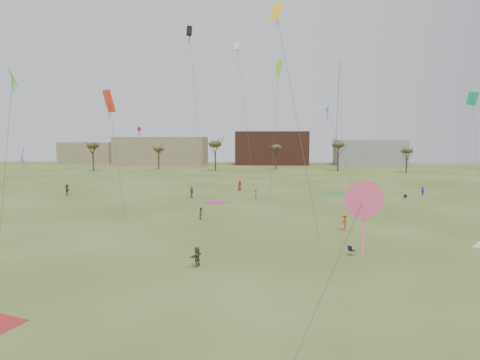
{
  "coord_description": "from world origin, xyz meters",
  "views": [
    {
      "loc": [
        2.66,
        -30.72,
        10.06
      ],
      "look_at": [
        0.0,
        12.0,
        5.5
      ],
      "focal_mm": 30.43,
      "sensor_mm": 36.0,
      "label": 1
    }
  ],
  "objects": [
    {
      "name": "camp_chair_right",
      "position": [
        24.95,
        34.86,
        0.26
      ],
      "size": [
        0.72,
        0.73,
        0.87
      ],
      "rotation": [
        0.0,
        0.0,
        5.67
      ],
      "color": "#131335",
      "rests_on": "ground"
    },
    {
      "name": "kites_aloft",
      "position": [
        -1.53,
        25.31,
        18.85
      ],
      "size": [
        69.24,
        65.13,
        25.54
      ],
      "color": "red",
      "rests_on": "ground"
    },
    {
      "name": "spectator_fore_b",
      "position": [
        -5.1,
        17.93,
        0.75
      ],
      "size": [
        0.6,
        0.75,
        1.49
      ],
      "primitive_type": "imported",
      "rotation": [
        0.0,
        0.0,
        1.53
      ],
      "color": "#77694C",
      "rests_on": "ground"
    },
    {
      "name": "building_brick",
      "position": [
        5.0,
        120.0,
        6.0
      ],
      "size": [
        26.0,
        16.0,
        12.0
      ],
      "primitive_type": "cube",
      "color": "brown",
      "rests_on": "ground"
    },
    {
      "name": "flyer_mid_b",
      "position": [
        11.23,
        13.05,
        0.94
      ],
      "size": [
        0.89,
        1.31,
        1.88
      ],
      "primitive_type": "imported",
      "rotation": [
        0.0,
        0.0,
        4.87
      ],
      "color": "#D36227",
      "rests_on": "ground"
    },
    {
      "name": "radio_tower",
      "position": [
        30.0,
        125.0,
        19.21
      ],
      "size": [
        1.51,
        1.72,
        41.0
      ],
      "color": "#9EA3A8",
      "rests_on": "ground"
    },
    {
      "name": "spectator_fore_c",
      "position": [
        -2.6,
        -0.18,
        0.79
      ],
      "size": [
        1.01,
        1.52,
        1.57
      ],
      "primitive_type": "imported",
      "rotation": [
        0.0,
        0.0,
        4.3
      ],
      "color": "brown",
      "rests_on": "ground"
    },
    {
      "name": "building_tan",
      "position": [
        -35.0,
        115.0,
        5.0
      ],
      "size": [
        32.0,
        14.0,
        10.0
      ],
      "primitive_type": "cube",
      "color": "#937F60",
      "rests_on": "ground"
    },
    {
      "name": "building_grey",
      "position": [
        40.0,
        118.0,
        4.5
      ],
      "size": [
        24.0,
        12.0,
        9.0
      ],
      "primitive_type": "cube",
      "color": "gray",
      "rests_on": "ground"
    },
    {
      "name": "ground",
      "position": [
        0.0,
        0.0,
        0.0
      ],
      "size": [
        260.0,
        260.0,
        0.0
      ],
      "primitive_type": "plane",
      "color": "#40541A",
      "rests_on": "ground"
    },
    {
      "name": "camp_chair_center",
      "position": [
        10.08,
        3.58,
        0.26
      ],
      "size": [
        0.72,
        0.7,
        0.87
      ],
      "rotation": [
        0.0,
        0.0,
        2.09
      ],
      "color": "#15173B",
      "rests_on": "ground"
    },
    {
      "name": "spectator_mid_e",
      "position": [
        1.18,
        35.07,
        0.75
      ],
      "size": [
        0.89,
        0.81,
        1.49
      ],
      "primitive_type": "imported",
      "rotation": [
        0.0,
        0.0,
        5.87
      ],
      "color": "silver",
      "rests_on": "ground"
    },
    {
      "name": "flyer_far_a",
      "position": [
        -31.56,
        36.99,
        0.93
      ],
      "size": [
        1.47,
        1.72,
        1.86
      ],
      "primitive_type": "imported",
      "rotation": [
        0.0,
        0.0,
        2.21
      ],
      "color": "#236A24",
      "rests_on": "ground"
    },
    {
      "name": "building_tan_west",
      "position": [
        -65.0,
        122.0,
        4.0
      ],
      "size": [
        20.0,
        12.0,
        8.0
      ],
      "primitive_type": "cube",
      "color": "#937F60",
      "rests_on": "ground"
    },
    {
      "name": "blanket_plum",
      "position": [
        -4.82,
        30.72,
        0.0
      ],
      "size": [
        4.64,
        4.64,
        0.03
      ],
      "primitive_type": "cube",
      "rotation": [
        0.0,
        0.0,
        0.98
      ],
      "color": "#AF357D",
      "rests_on": "ground"
    },
    {
      "name": "spectator_mid_d",
      "position": [
        -9.4,
        34.95,
        0.96
      ],
      "size": [
        0.76,
        1.21,
        1.92
      ],
      "primitive_type": "imported",
      "rotation": [
        0.0,
        0.0,
        1.29
      ],
      "color": "#8F3B83",
      "rests_on": "ground"
    },
    {
      "name": "flyer_far_b",
      "position": [
        -2.12,
        45.16,
        0.9
      ],
      "size": [
        1.05,
        0.95,
        1.8
      ],
      "primitive_type": "imported",
      "rotation": [
        0.0,
        0.0,
        0.54
      ],
      "color": "#B11E20",
      "rests_on": "ground"
    },
    {
      "name": "tree_line",
      "position": [
        -2.85,
        79.12,
        7.09
      ],
      "size": [
        117.44,
        49.32,
        8.91
      ],
      "color": "#3A2B1E",
      "rests_on": "ground"
    },
    {
      "name": "blanket_olive",
      "position": [
        15.71,
        42.5,
        0.0
      ],
      "size": [
        4.69,
        4.69,
        0.03
      ],
      "primitive_type": "cube",
      "rotation": [
        0.0,
        0.0,
        0.51
      ],
      "color": "#2F8345",
      "rests_on": "ground"
    },
    {
      "name": "flyer_far_c",
      "position": [
        29.79,
        40.56,
        0.71
      ],
      "size": [
        0.75,
        1.03,
        1.43
      ],
      "primitive_type": "imported",
      "rotation": [
        0.0,
        0.0,
        4.97
      ],
      "color": "#2A219B",
      "rests_on": "ground"
    }
  ]
}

